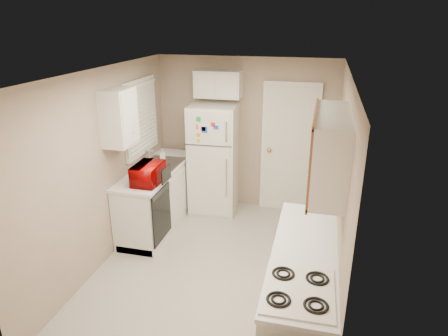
# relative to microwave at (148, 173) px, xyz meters

# --- Properties ---
(floor) EXTENTS (3.80, 3.80, 0.00)m
(floor) POSITION_rel_microwave_xyz_m (0.98, -0.35, -1.05)
(floor) COLOR beige
(floor) RESTS_ON ground
(ceiling) EXTENTS (3.80, 3.80, 0.00)m
(ceiling) POSITION_rel_microwave_xyz_m (0.98, -0.35, 1.35)
(ceiling) COLOR white
(ceiling) RESTS_ON floor
(wall_left) EXTENTS (3.80, 3.80, 0.00)m
(wall_left) POSITION_rel_microwave_xyz_m (-0.42, -0.35, 0.15)
(wall_left) COLOR tan
(wall_left) RESTS_ON floor
(wall_right) EXTENTS (3.80, 3.80, 0.00)m
(wall_right) POSITION_rel_microwave_xyz_m (2.38, -0.35, 0.15)
(wall_right) COLOR tan
(wall_right) RESTS_ON floor
(wall_back) EXTENTS (2.80, 2.80, 0.00)m
(wall_back) POSITION_rel_microwave_xyz_m (0.98, 1.55, 0.15)
(wall_back) COLOR tan
(wall_back) RESTS_ON floor
(wall_front) EXTENTS (2.80, 2.80, 0.00)m
(wall_front) POSITION_rel_microwave_xyz_m (0.98, -2.25, 0.15)
(wall_front) COLOR tan
(wall_front) RESTS_ON floor
(left_counter) EXTENTS (0.60, 1.80, 0.90)m
(left_counter) POSITION_rel_microwave_xyz_m (-0.12, 0.55, -0.60)
(left_counter) COLOR silver
(left_counter) RESTS_ON floor
(dishwasher) EXTENTS (0.03, 0.58, 0.72)m
(dishwasher) POSITION_rel_microwave_xyz_m (0.17, -0.05, -0.56)
(dishwasher) COLOR black
(dishwasher) RESTS_ON floor
(sink) EXTENTS (0.54, 0.74, 0.16)m
(sink) POSITION_rel_microwave_xyz_m (-0.12, 0.70, -0.19)
(sink) COLOR gray
(sink) RESTS_ON left_counter
(microwave) EXTENTS (0.48, 0.27, 0.32)m
(microwave) POSITION_rel_microwave_xyz_m (0.00, 0.00, 0.00)
(microwave) COLOR #A00101
(microwave) RESTS_ON left_counter
(soap_bottle) EXTENTS (0.09, 0.09, 0.17)m
(soap_bottle) POSITION_rel_microwave_xyz_m (-0.17, 0.91, -0.05)
(soap_bottle) COLOR silver
(soap_bottle) RESTS_ON left_counter
(window_blinds) EXTENTS (0.10, 0.98, 1.08)m
(window_blinds) POSITION_rel_microwave_xyz_m (-0.38, 0.70, 0.55)
(window_blinds) COLOR silver
(window_blinds) RESTS_ON wall_left
(upper_cabinet_left) EXTENTS (0.30, 0.45, 0.70)m
(upper_cabinet_left) POSITION_rel_microwave_xyz_m (-0.27, -0.13, 0.75)
(upper_cabinet_left) COLOR silver
(upper_cabinet_left) RESTS_ON wall_left
(refrigerator) EXTENTS (0.74, 0.72, 1.72)m
(refrigerator) POSITION_rel_microwave_xyz_m (0.55, 1.25, -0.19)
(refrigerator) COLOR silver
(refrigerator) RESTS_ON floor
(cabinet_over_fridge) EXTENTS (0.70, 0.30, 0.40)m
(cabinet_over_fridge) POSITION_rel_microwave_xyz_m (0.58, 1.40, 0.95)
(cabinet_over_fridge) COLOR silver
(cabinet_over_fridge) RESTS_ON wall_back
(interior_door) EXTENTS (0.86, 0.06, 2.08)m
(interior_door) POSITION_rel_microwave_xyz_m (1.68, 1.51, -0.03)
(interior_door) COLOR silver
(interior_door) RESTS_ON floor
(right_counter) EXTENTS (0.60, 2.00, 0.90)m
(right_counter) POSITION_rel_microwave_xyz_m (2.08, -1.15, -0.60)
(right_counter) COLOR silver
(right_counter) RESTS_ON floor
(upper_cabinet_right) EXTENTS (0.30, 1.20, 0.70)m
(upper_cabinet_right) POSITION_rel_microwave_xyz_m (2.23, -0.85, 0.75)
(upper_cabinet_right) COLOR silver
(upper_cabinet_right) RESTS_ON wall_right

